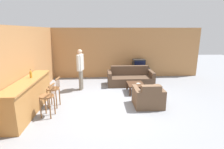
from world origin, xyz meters
TOP-DOWN VIEW (x-y plane):
  - ground_plane at (0.00, 0.00)m, footprint 24.00×24.00m
  - wall_back at (0.00, 3.67)m, footprint 9.40×0.08m
  - wall_left at (-3.12, 1.33)m, footprint 0.08×8.67m
  - bar_counter at (-2.79, -0.38)m, footprint 0.55×2.79m
  - bar_chair_near at (-2.14, -0.72)m, footprint 0.48×0.48m
  - bar_chair_mid at (-2.14, -0.04)m, footprint 0.46×0.46m
  - couch_far at (0.76, 2.25)m, footprint 2.10×0.92m
  - armchair_near at (0.96, -0.20)m, footprint 0.94×0.87m
  - coffee_table at (0.79, 1.15)m, footprint 0.64×0.85m
  - tv_unit at (1.37, 3.30)m, footprint 1.20×0.53m
  - tv at (1.37, 3.29)m, footprint 0.61×0.47m
  - bottle at (-2.79, -0.07)m, footprint 0.07×0.07m
  - book_on_table at (0.90, 1.13)m, footprint 0.20×0.19m
  - person_by_window at (-1.45, 1.66)m, footprint 0.25×0.57m

SIDE VIEW (x-z plane):
  - ground_plane at x=0.00m, z-range 0.00..0.00m
  - tv_unit at x=1.37m, z-range 0.00..0.53m
  - couch_far at x=0.76m, z-range -0.13..0.71m
  - armchair_near at x=0.96m, z-range -0.11..0.70m
  - coffee_table at x=0.79m, z-range 0.13..0.51m
  - book_on_table at x=0.90m, z-range 0.38..0.39m
  - bar_counter at x=-2.79m, z-range 0.00..1.02m
  - bar_chair_near at x=-2.14m, z-range 0.06..1.04m
  - bar_chair_mid at x=-2.14m, z-range 0.06..1.04m
  - tv at x=1.37m, z-range 0.53..1.01m
  - person_by_window at x=-1.45m, z-range 0.11..1.83m
  - bottle at x=-2.79m, z-range 1.00..1.28m
  - wall_back at x=0.00m, z-range 0.00..2.60m
  - wall_left at x=-3.12m, z-range 0.00..2.60m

